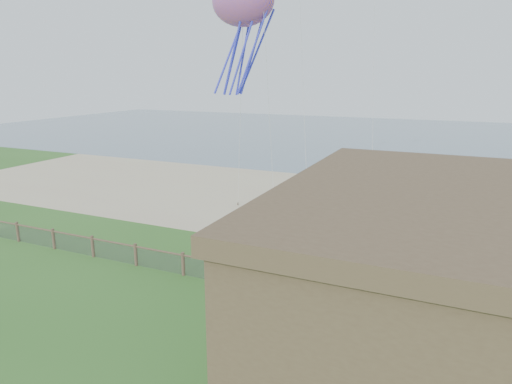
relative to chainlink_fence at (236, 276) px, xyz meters
The scene contains 6 objects.
ground 6.03m from the chainlink_fence, 90.00° to the right, with size 160.00×160.00×0.00m, color #2E5D20.
sand_beach 16.01m from the chainlink_fence, 90.00° to the left, with size 72.00×20.00×0.02m, color tan.
ocean 60.00m from the chainlink_fence, 90.00° to the left, with size 160.00×68.00×0.02m, color slate.
chainlink_fence is the anchor object (origin of this frame).
picnic_table 3.47m from the chainlink_fence, 27.64° to the right, with size 1.98×1.49×0.83m, color brown, non-canonical shape.
octopus_kite 16.05m from the chainlink_fence, 113.38° to the left, with size 3.87×2.73×7.96m, color orange, non-canonical shape.
Camera 1 is at (9.25, -12.20, 9.98)m, focal length 32.00 mm.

